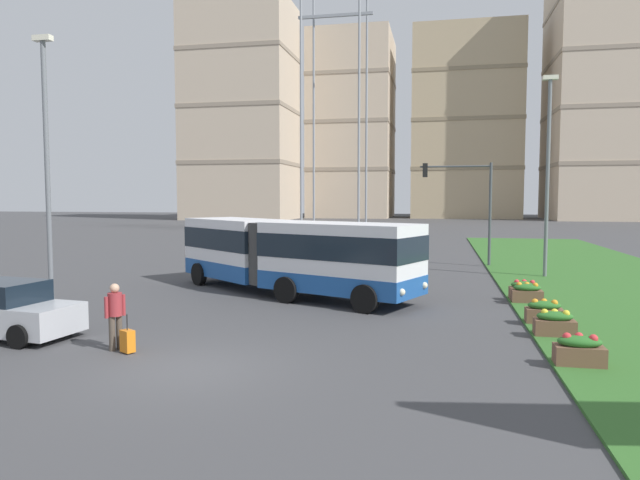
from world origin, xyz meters
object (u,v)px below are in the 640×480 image
Objects in this scene: traffic_light_far_right at (466,195)px; apartment_tower_westcentre at (353,128)px; flower_planter_3 at (527,293)px; car_silver_hatch at (2,310)px; pedestrian_crossing at (115,312)px; apartment_tower_west at (241,112)px; flower_planter_1 at (555,323)px; streetlight_median at (548,169)px; flower_planter_2 at (544,312)px; streetlight_left at (47,159)px; apartment_tower_centre at (466,125)px; flower_planter_4 at (524,290)px; car_black_sedan at (253,248)px; apartment_tower_eastcentre at (614,89)px; articulated_bus at (287,254)px; rolling_suitcase at (128,341)px; flower_planter_0 at (579,350)px.

apartment_tower_westcentre reaches higher than traffic_light_far_right.
car_silver_hatch is at bearing -151.76° from flower_planter_3.
apartment_tower_westcentre reaches higher than pedestrian_crossing.
apartment_tower_westcentre is (18.09, 15.97, -1.41)m from apartment_tower_west.
traffic_light_far_right is (-1.73, 17.09, 3.68)m from flower_planter_1.
pedestrian_crossing is 21.60m from streetlight_median.
flower_planter_3 is at bearing 90.00° from flower_planter_2.
apartment_tower_centre reaches higher than streetlight_left.
apartment_tower_westcentre reaches higher than flower_planter_4.
streetlight_median reaches higher than traffic_light_far_right.
car_black_sedan is 0.10× the size of apartment_tower_eastcentre.
flower_planter_2 is 0.11× the size of streetlight_median.
streetlight_median is at bearing 32.73° from articulated_bus.
flower_planter_1 is at bearing -5.63° from streetlight_left.
streetlight_median reaches higher than streetlight_left.
apartment_tower_west is at bearing 107.81° from rolling_suitcase.
flower_planter_3 is at bearing -2.04° from articulated_bus.
flower_planter_3 is at bearing -63.45° from apartment_tower_west.
apartment_tower_westcentre is (-9.37, 102.63, 17.04)m from pedestrian_crossing.
traffic_light_far_right is 85.18m from apartment_tower_westcentre.
car_black_sedan reaches higher than flower_planter_4.
flower_planter_1 is 18.10m from streetlight_left.
car_black_sedan is 0.12× the size of apartment_tower_westcentre.
articulated_bus is 2.47× the size of car_silver_hatch.
apartment_tower_eastcentre is at bearing 73.21° from flower_planter_4.
streetlight_median reaches higher than car_silver_hatch.
rolling_suitcase is (3.94, -21.81, -0.44)m from car_black_sedan.
streetlight_median is 87.22m from apartment_tower_eastcentre.
flower_planter_1 is 0.03× the size of apartment_tower_west.
flower_planter_1 is 13.82m from streetlight_median.
flower_planter_0 is (9.29, -8.49, -1.23)m from articulated_bus.
rolling_suitcase is 93.22m from apartment_tower_west.
flower_planter_4 is (0.00, 5.94, 0.00)m from flower_planter_1.
apartment_tower_centre reaches higher than car_silver_hatch.
flower_planter_3 is at bearing -104.17° from streetlight_median.
pedestrian_crossing is 1.58× the size of flower_planter_0.
flower_planter_4 is 0.11× the size of streetlight_left.
streetlight_median is at bearing 51.10° from pedestrian_crossing.
flower_planter_0 is (10.94, 0.98, 0.11)m from rolling_suitcase.
apartment_tower_eastcentre is at bearing 73.33° from flower_planter_3.
articulated_bus is 10.91m from flower_planter_1.
apartment_tower_westcentre is at bearing 92.01° from streetlight_left.
articulated_bus is 10.28× the size of flower_planter_1.
apartment_tower_centre is (16.38, 81.40, 17.40)m from car_black_sedan.
traffic_light_far_right is (-1.73, 11.15, 3.68)m from flower_planter_4.
flower_planter_4 is at bearing 30.22° from car_silver_hatch.
articulated_bus is 84.73m from apartment_tower_west.
flower_planter_2 is at bearing -90.88° from apartment_tower_centre.
car_black_sedan is 4.58× the size of rolling_suitcase.
flower_planter_0 is 18.61m from streetlight_left.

